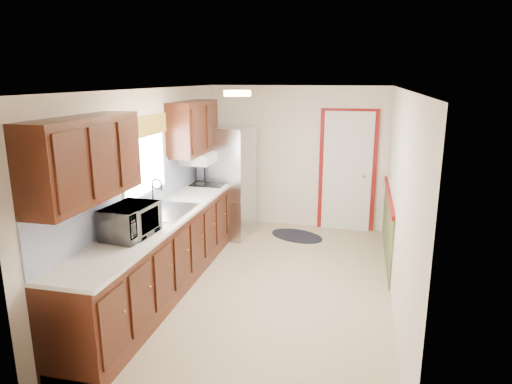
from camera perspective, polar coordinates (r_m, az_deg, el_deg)
The scene contains 8 objects.
room_shell at distance 5.41m, azimuth 1.41°, elevation -0.09°, with size 3.20×5.20×2.52m.
kitchen_run at distance 5.63m, azimuth -11.67°, elevation -3.94°, with size 0.63×4.00×2.20m.
back_wall_trim at distance 7.53m, azimuth 12.31°, elevation 1.23°, with size 1.12×2.30×2.08m.
ceiling_fixture at distance 5.12m, azimuth -2.35°, elevation 12.23°, with size 0.30×0.30×0.06m, color #FFD88C.
microwave at distance 4.83m, azimuth -15.47°, elevation -3.10°, with size 0.59×0.33×0.40m, color white.
refrigerator at distance 7.38m, azimuth -3.58°, elevation 1.27°, with size 0.83×0.79×1.78m.
rug at distance 7.54m, azimuth 5.11°, elevation -5.47°, with size 0.91×0.58×0.01m, color black.
cooktop at distance 7.09m, azimuth -5.72°, elevation 1.21°, with size 0.49×0.59×0.02m, color black.
Camera 1 is at (1.07, -5.13, 2.53)m, focal length 32.00 mm.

